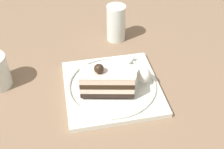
% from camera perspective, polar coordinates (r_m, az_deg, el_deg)
% --- Properties ---
extents(ground_plane, '(2.40, 2.40, 0.00)m').
position_cam_1_polar(ground_plane, '(0.70, -0.88, -4.38)').
color(ground_plane, '#896D53').
extents(dessert_plate, '(0.25, 0.25, 0.02)m').
position_cam_1_polar(dessert_plate, '(0.71, 0.00, -2.44)').
color(dessert_plate, white).
rests_on(dessert_plate, ground_plane).
extents(cake_slice, '(0.07, 0.13, 0.08)m').
position_cam_1_polar(cake_slice, '(0.67, -1.30, -1.33)').
color(cake_slice, '#2D201A').
rests_on(cake_slice, dessert_plate).
extents(whipped_cream_dollop, '(0.03, 0.03, 0.04)m').
position_cam_1_polar(whipped_cream_dollop, '(0.71, 6.31, -0.09)').
color(whipped_cream_dollop, white).
rests_on(whipped_cream_dollop, dessert_plate).
extents(fork, '(0.09, 0.07, 0.00)m').
position_cam_1_polar(fork, '(0.75, 2.35, 1.19)').
color(fork, silver).
rests_on(fork, dessert_plate).
extents(drink_glass_far, '(0.06, 0.06, 0.11)m').
position_cam_1_polar(drink_glass_far, '(0.87, 0.80, 9.91)').
color(drink_glass_far, white).
rests_on(drink_glass_far, ground_plane).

